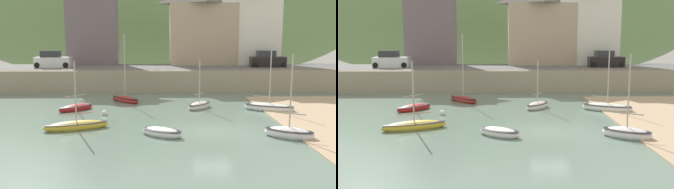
{
  "view_description": "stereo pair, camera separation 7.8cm",
  "coord_description": "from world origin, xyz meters",
  "views": [
    {
      "loc": [
        -3.49,
        -24.2,
        6.37
      ],
      "look_at": [
        -2.8,
        6.28,
        1.43
      ],
      "focal_mm": 40.55,
      "sensor_mm": 36.0,
      "label": 1
    },
    {
      "loc": [
        -3.41,
        -24.2,
        6.37
      ],
      "look_at": [
        -2.8,
        6.28,
        1.43
      ],
      "focal_mm": 40.55,
      "sensor_mm": 36.0,
      "label": 2
    }
  ],
  "objects": [
    {
      "name": "ground",
      "position": [
        1.4,
        -9.56,
        0.16
      ],
      "size": [
        48.0,
        41.0,
        0.61
      ],
      "color": "slate"
    },
    {
      "name": "quay_seawall",
      "position": [
        0.0,
        17.5,
        1.36
      ],
      "size": [
        48.0,
        9.4,
        2.4
      ],
      "color": "gray",
      "rests_on": "ground"
    },
    {
      "name": "hillside_backdrop",
      "position": [
        -3.74,
        55.2,
        8.11
      ],
      "size": [
        80.0,
        44.0,
        23.17
      ],
      "color": "#668953",
      "rests_on": "ground"
    },
    {
      "name": "waterfront_building_left",
      "position": [
        -12.03,
        25.2,
        8.38
      ],
      "size": [
        6.45,
        4.31,
        11.73
      ],
      "color": "slate",
      "rests_on": "ground"
    },
    {
      "name": "waterfront_building_centre",
      "position": [
        2.06,
        25.2,
        7.49
      ],
      "size": [
        8.68,
        5.5,
        10.01
      ],
      "color": "tan",
      "rests_on": "ground"
    },
    {
      "name": "waterfront_building_right",
      "position": [
        7.92,
        25.2,
        8.0
      ],
      "size": [
        7.81,
        5.18,
        11.03
      ],
      "color": "white",
      "rests_on": "ground"
    },
    {
      "name": "sailboat_nearest_shore",
      "position": [
        -6.72,
        10.95,
        0.27
      ],
      "size": [
        3.25,
        3.28,
        6.49
      ],
      "rotation": [
        0.0,
        0.0,
        -0.79
      ],
      "color": "#A32A24",
      "rests_on": "ground"
    },
    {
      "name": "sailboat_white_hull",
      "position": [
        -9.07,
        0.66,
        0.26
      ],
      "size": [
        4.42,
        2.44,
        4.73
      ],
      "rotation": [
        0.0,
        0.0,
        0.34
      ],
      "color": "gold",
      "rests_on": "ground"
    },
    {
      "name": "sailboat_blue_trim",
      "position": [
        4.49,
        -1.67,
        0.29
      ],
      "size": [
        3.27,
        2.64,
        5.33
      ],
      "rotation": [
        0.0,
        0.0,
        -0.53
      ],
      "color": "white",
      "rests_on": "ground"
    },
    {
      "name": "motorboat_with_cabin",
      "position": [
        -3.36,
        -1.13,
        0.22
      ],
      "size": [
        3.02,
        2.48,
        0.72
      ],
      "rotation": [
        0.0,
        0.0,
        -0.55
      ],
      "color": "white",
      "rests_on": "ground"
    },
    {
      "name": "sailboat_far_left",
      "position": [
        -10.49,
        7.04,
        0.23
      ],
      "size": [
        3.03,
        2.99,
        3.81
      ],
      "rotation": [
        0.0,
        0.0,
        0.77
      ],
      "color": "#AA1C1C",
      "rests_on": "ground"
    },
    {
      "name": "rowboat_small_beached",
      "position": [
        -0.09,
        7.6,
        0.26
      ],
      "size": [
        2.71,
        2.89,
        4.3
      ],
      "rotation": [
        0.0,
        0.0,
        0.87
      ],
      "color": "silver",
      "rests_on": "ground"
    },
    {
      "name": "fishing_boat_green",
      "position": [
        5.62,
        6.53,
        0.27
      ],
      "size": [
        4.29,
        2.9,
        5.18
      ],
      "rotation": [
        0.0,
        0.0,
        -0.43
      ],
      "color": "white",
      "rests_on": "ground"
    },
    {
      "name": "parked_car_near_slipway",
      "position": [
        -16.06,
        20.7,
        3.2
      ],
      "size": [
        4.12,
        1.82,
        1.95
      ],
      "rotation": [
        0.0,
        0.0,
        0.01
      ],
      "color": "silver",
      "rests_on": "ground"
    },
    {
      "name": "parked_car_by_wall",
      "position": [
        9.34,
        20.7,
        3.2
      ],
      "size": [
        4.15,
        1.83,
        1.95
      ],
      "rotation": [
        0.0,
        0.0,
        -0.03
      ],
      "color": "black",
      "rests_on": "ground"
    },
    {
      "name": "mooring_buoy",
      "position": [
        -7.83,
        5.08,
        0.15
      ],
      "size": [
        0.48,
        0.48,
        0.48
      ],
      "color": "silver",
      "rests_on": "ground"
    }
  ]
}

